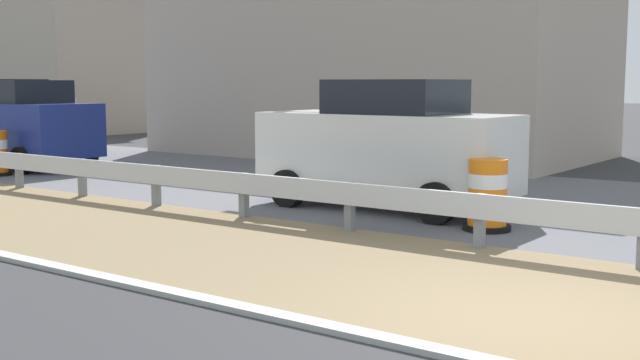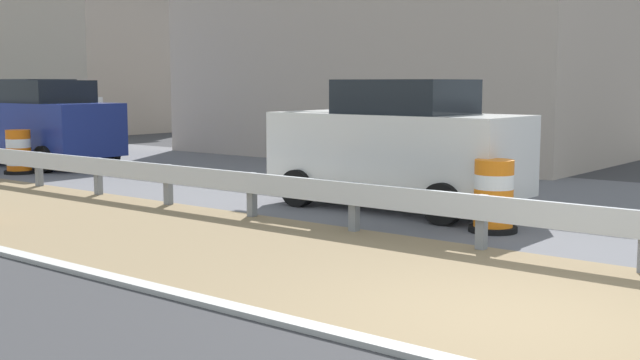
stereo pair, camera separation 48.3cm
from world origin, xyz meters
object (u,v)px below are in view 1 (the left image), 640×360
at_px(traffic_barrel_nearest, 487,198).
at_px(car_distant_b, 387,145).
at_px(car_trailing_near_lane, 12,115).
at_px(car_trailing_far_lane, 18,124).

height_order(traffic_barrel_nearest, car_distant_b, car_distant_b).
distance_m(car_trailing_near_lane, car_trailing_far_lane, 5.88).
xyz_separation_m(traffic_barrel_nearest, car_trailing_near_lane, (4.22, 18.17, 0.65)).
distance_m(traffic_barrel_nearest, car_trailing_near_lane, 18.66).
height_order(car_trailing_far_lane, car_distant_b, car_trailing_far_lane).
height_order(traffic_barrel_nearest, car_trailing_far_lane, car_trailing_far_lane).
relative_size(car_trailing_far_lane, car_distant_b, 1.04).
relative_size(traffic_barrel_nearest, car_trailing_near_lane, 0.25).
bearing_deg(car_trailing_near_lane, car_distant_b, -9.63).
relative_size(traffic_barrel_nearest, car_distant_b, 0.24).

